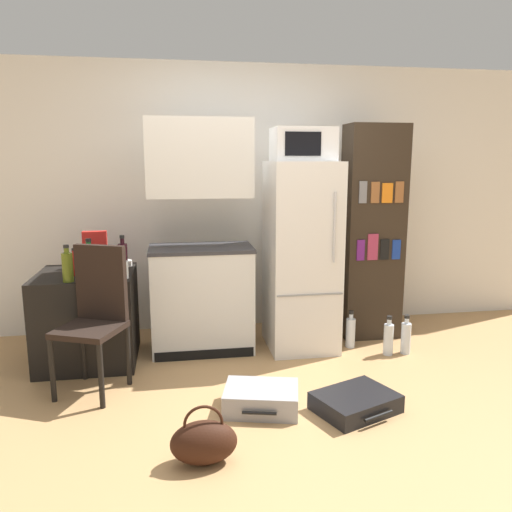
# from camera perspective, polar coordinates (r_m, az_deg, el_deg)

# --- Properties ---
(ground_plane) EXTENTS (24.00, 24.00, 0.00)m
(ground_plane) POSITION_cam_1_polar(r_m,az_deg,el_deg) (3.24, 2.41, -18.74)
(ground_plane) COLOR tan
(wall_back) EXTENTS (6.40, 0.10, 2.48)m
(wall_back) POSITION_cam_1_polar(r_m,az_deg,el_deg) (4.83, 0.02, 6.57)
(wall_back) COLOR white
(wall_back) RESTS_ON ground_plane
(side_table) EXTENTS (0.74, 0.72, 0.73)m
(side_table) POSITION_cam_1_polar(r_m,az_deg,el_deg) (4.24, -18.66, -6.65)
(side_table) COLOR black
(side_table) RESTS_ON ground_plane
(kitchen_hutch) EXTENTS (0.86, 0.50, 1.93)m
(kitchen_hutch) POSITION_cam_1_polar(r_m,az_deg,el_deg) (4.18, -6.31, 0.90)
(kitchen_hutch) COLOR silver
(kitchen_hutch) RESTS_ON ground_plane
(refrigerator) EXTENTS (0.57, 0.64, 1.59)m
(refrigerator) POSITION_cam_1_polar(r_m,az_deg,el_deg) (4.26, 5.17, -0.05)
(refrigerator) COLOR white
(refrigerator) RESTS_ON ground_plane
(microwave) EXTENTS (0.50, 0.35, 0.27)m
(microwave) POSITION_cam_1_polar(r_m,az_deg,el_deg) (4.18, 5.39, 12.57)
(microwave) COLOR silver
(microwave) RESTS_ON refrigerator
(bookshelf) EXTENTS (0.52, 0.31, 1.91)m
(bookshelf) POSITION_cam_1_polar(r_m,az_deg,el_deg) (4.60, 13.15, 2.54)
(bookshelf) COLOR #2D2319
(bookshelf) RESTS_ON ground_plane
(bottle_wine_dark) EXTENTS (0.07, 0.07, 0.30)m
(bottle_wine_dark) POSITION_cam_1_polar(r_m,az_deg,el_deg) (4.01, -14.96, -0.17)
(bottle_wine_dark) COLOR black
(bottle_wine_dark) RESTS_ON side_table
(bottle_green_tall) EXTENTS (0.08, 0.08, 0.29)m
(bottle_green_tall) POSITION_cam_1_polar(r_m,az_deg,el_deg) (4.01, -18.49, -0.47)
(bottle_green_tall) COLOR #1E6028
(bottle_green_tall) RESTS_ON side_table
(bottle_olive_oil) EXTENTS (0.08, 0.08, 0.27)m
(bottle_olive_oil) POSITION_cam_1_polar(r_m,az_deg,el_deg) (3.87, -20.74, -1.11)
(bottle_olive_oil) COLOR #566619
(bottle_olive_oil) RESTS_ON side_table
(bottle_clear_short) EXTENTS (0.07, 0.07, 0.17)m
(bottle_clear_short) POSITION_cam_1_polar(r_m,az_deg,el_deg) (3.86, -14.89, -1.45)
(bottle_clear_short) COLOR silver
(bottle_clear_short) RESTS_ON side_table
(bottle_ketchup_red) EXTENTS (0.09, 0.09, 0.21)m
(bottle_ketchup_red) POSITION_cam_1_polar(r_m,az_deg,el_deg) (4.08, -19.93, -0.84)
(bottle_ketchup_red) COLOR #AD1914
(bottle_ketchup_red) RESTS_ON side_table
(bottle_amber_beer) EXTENTS (0.08, 0.08, 0.18)m
(bottle_amber_beer) POSITION_cam_1_polar(r_m,az_deg,el_deg) (4.18, -19.98, -0.75)
(bottle_amber_beer) COLOR brown
(bottle_amber_beer) RESTS_ON side_table
(bowl) EXTENTS (0.16, 0.16, 0.04)m
(bowl) POSITION_cam_1_polar(r_m,az_deg,el_deg) (4.33, -15.04, -0.80)
(bowl) COLOR silver
(bowl) RESTS_ON side_table
(cereal_box) EXTENTS (0.19, 0.07, 0.30)m
(cereal_box) POSITION_cam_1_polar(r_m,az_deg,el_deg) (4.32, -17.89, 0.74)
(cereal_box) COLOR red
(cereal_box) RESTS_ON side_table
(chair) EXTENTS (0.53, 0.53, 1.02)m
(chair) POSITION_cam_1_polar(r_m,az_deg,el_deg) (3.67, -17.80, -5.65)
(chair) COLOR black
(chair) RESTS_ON ground_plane
(suitcase_large_flat) EXTENTS (0.54, 0.45, 0.15)m
(suitcase_large_flat) POSITION_cam_1_polar(r_m,az_deg,el_deg) (3.37, 0.61, -15.98)
(suitcase_large_flat) COLOR #99999E
(suitcase_large_flat) RESTS_ON ground_plane
(suitcase_small_flat) EXTENTS (0.60, 0.53, 0.12)m
(suitcase_small_flat) POSITION_cam_1_polar(r_m,az_deg,el_deg) (3.43, 11.31, -16.08)
(suitcase_small_flat) COLOR black
(suitcase_small_flat) RESTS_ON ground_plane
(handbag) EXTENTS (0.36, 0.20, 0.33)m
(handbag) POSITION_cam_1_polar(r_m,az_deg,el_deg) (2.85, -5.99, -20.37)
(handbag) COLOR #33190F
(handbag) RESTS_ON ground_plane
(water_bottle_front) EXTENTS (0.08, 0.08, 0.33)m
(water_bottle_front) POSITION_cam_1_polar(r_m,az_deg,el_deg) (4.45, 10.75, -8.52)
(water_bottle_front) COLOR silver
(water_bottle_front) RESTS_ON ground_plane
(water_bottle_middle) EXTENTS (0.08, 0.08, 0.34)m
(water_bottle_middle) POSITION_cam_1_polar(r_m,az_deg,el_deg) (4.42, 16.75, -8.89)
(water_bottle_middle) COLOR silver
(water_bottle_middle) RESTS_ON ground_plane
(water_bottle_back) EXTENTS (0.08, 0.08, 0.34)m
(water_bottle_back) POSITION_cam_1_polar(r_m,az_deg,el_deg) (4.35, 14.90, -9.09)
(water_bottle_back) COLOR silver
(water_bottle_back) RESTS_ON ground_plane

